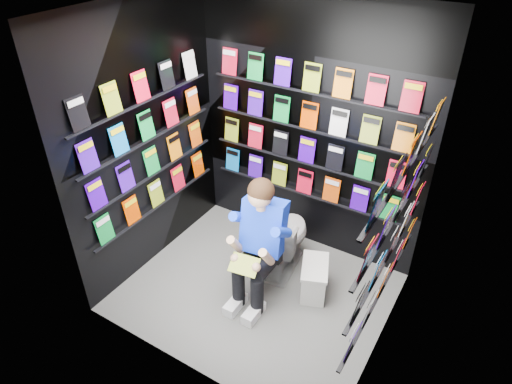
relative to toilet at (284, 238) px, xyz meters
The scene contains 14 objects.
floor 0.59m from the toilet, 95.34° to the right, with size 2.40×2.40×0.00m, color slate.
ceiling 2.28m from the toilet, 95.34° to the right, with size 2.40×2.40×0.00m, color white.
wall_back 1.08m from the toilet, 94.57° to the left, with size 2.40×0.04×2.60m, color black.
wall_front 1.73m from the toilet, 91.69° to the right, with size 2.40×0.04×2.60m, color black.
wall_left 1.62m from the toilet, 159.67° to the right, with size 0.04×2.00×2.60m, color black.
wall_right 1.56m from the toilet, 21.71° to the right, with size 0.04×2.00×2.60m, color black.
comics_back 1.07m from the toilet, 94.84° to the left, with size 2.10×0.06×1.37m, color #E3500C, non-canonical shape.
comics_left 1.60m from the toilet, 159.21° to the right, with size 0.06×1.70×1.37m, color #E3500C, non-canonical shape.
comics_right 1.54m from the toilet, 22.23° to the right, with size 0.06×1.70×1.37m, color #E3500C, non-canonical shape.
toilet is the anchor object (origin of this frame).
longbox 0.50m from the toilet, 21.17° to the right, with size 0.22×0.41×0.30m, color silver.
longbox_lid 0.46m from the toilet, 21.17° to the right, with size 0.24×0.43×0.03m, color silver.
reader 0.55m from the toilet, 90.00° to the right, with size 0.52×0.76×1.40m, color #1237EB, non-canonical shape.
held_comic 0.76m from the toilet, 90.00° to the right, with size 0.26×0.01×0.18m, color green.
Camera 1 is at (1.66, -2.72, 3.25)m, focal length 32.00 mm.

